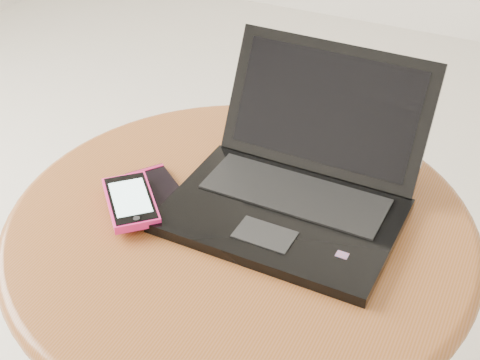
% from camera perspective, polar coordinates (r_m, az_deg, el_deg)
% --- Properties ---
extents(table, '(0.68, 0.68, 0.54)m').
position_cam_1_polar(table, '(1.05, -0.00, -8.20)').
color(table, '#4D2411').
rests_on(table, ground).
extents(laptop, '(0.33, 0.32, 0.19)m').
position_cam_1_polar(laptop, '(0.99, 4.69, -0.25)').
color(laptop, black).
rests_on(laptop, table).
extents(phone_black, '(0.13, 0.12, 0.01)m').
position_cam_1_polar(phone_black, '(1.03, -6.91, -0.89)').
color(phone_black, black).
rests_on(phone_black, table).
extents(phone_pink, '(0.13, 0.13, 0.01)m').
position_cam_1_polar(phone_pink, '(0.99, -9.18, -1.76)').
color(phone_pink, '#E92072').
rests_on(phone_pink, phone_black).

